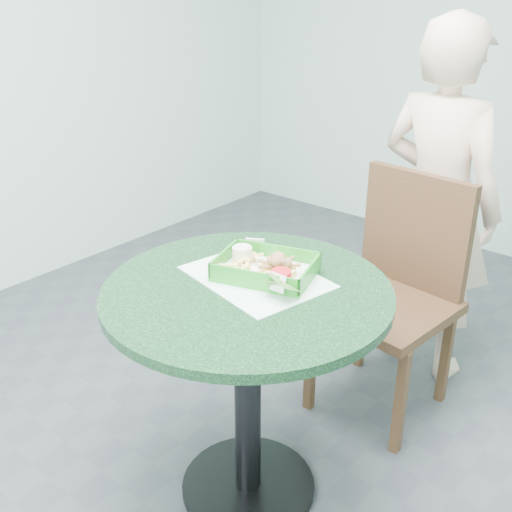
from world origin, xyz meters
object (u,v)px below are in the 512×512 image
Objects in this scene: cafe_table at (247,343)px; sauce_ramekin at (250,255)px; diner_person at (437,207)px; dining_chair at (398,279)px; crab_sandwich at (276,271)px; food_basket at (266,277)px.

sauce_ramekin reaches higher than cafe_table.
sauce_ramekin is at bearing 86.81° from diner_person.
dining_chair is at bearing 100.37° from diner_person.
crab_sandwich is (-0.06, -1.00, 0.06)m from diner_person.
crab_sandwich is (-0.07, -0.67, 0.27)m from dining_chair.
crab_sandwich is at bearing -3.97° from food_basket.
cafe_table is 0.24m from crab_sandwich.
cafe_table is 1.10m from diner_person.
diner_person reaches higher than crab_sandwich.
dining_chair is at bearing 82.17° from cafe_table.
cafe_table is at bearing 93.11° from diner_person.
crab_sandwich reaches higher than sauce_ramekin.
crab_sandwich reaches higher than food_basket.
cafe_table is at bearing -52.60° from sauce_ramekin.
diner_person is 13.60× the size of crab_sandwich.
dining_chair is 0.73m from crab_sandwich.
cafe_table is 0.21m from food_basket.
sauce_ramekin is (-0.10, 0.13, 0.22)m from cafe_table.
cafe_table is 0.77m from dining_chair.
dining_chair is 0.63× the size of diner_person.
food_basket is 4.57× the size of sauce_ramekin.
diner_person reaches higher than food_basket.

